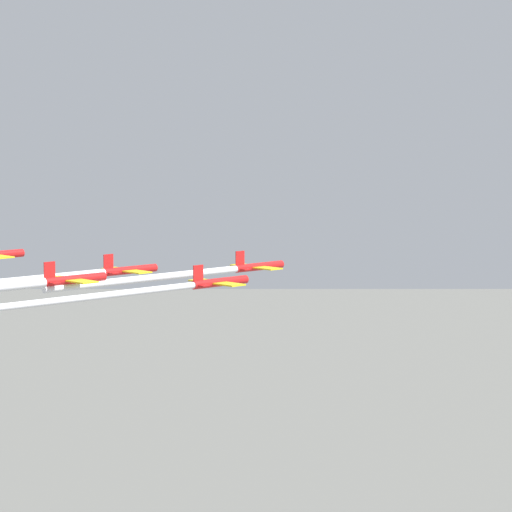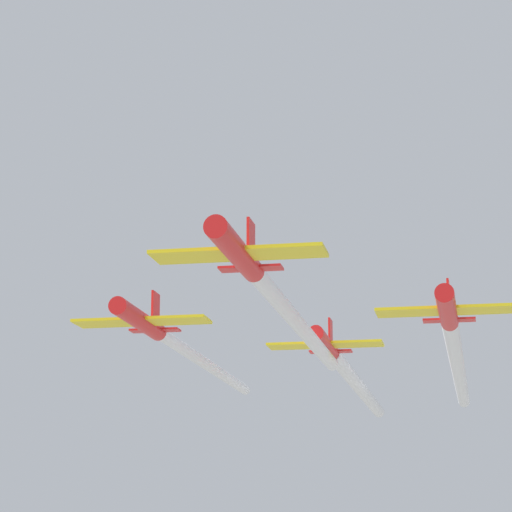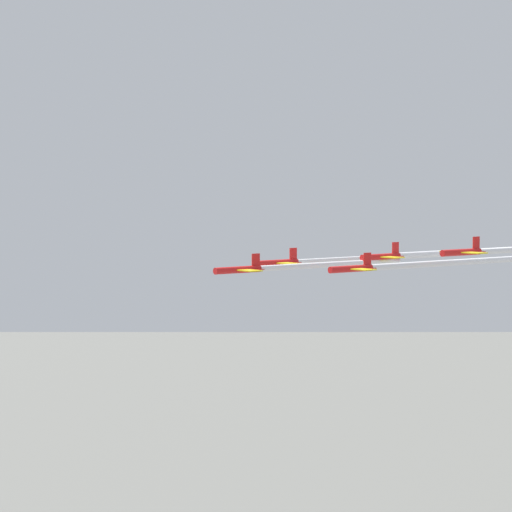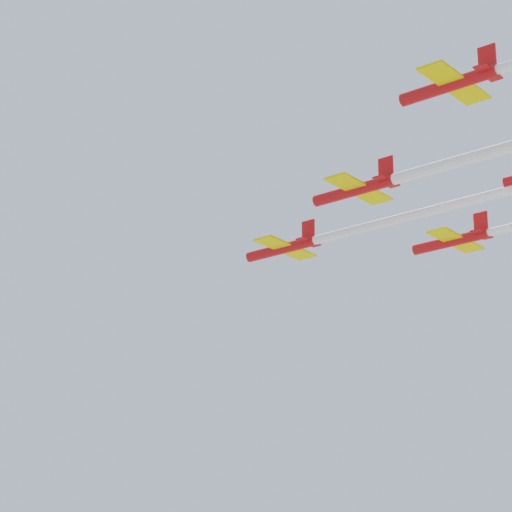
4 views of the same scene
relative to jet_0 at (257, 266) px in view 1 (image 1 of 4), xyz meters
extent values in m
cylinder|color=red|center=(0.39, 0.13, -0.05)|extent=(10.09, 4.51, 1.25)
cube|color=yellow|center=(-0.26, -0.09, -0.05)|extent=(5.69, 9.93, 0.20)
cube|color=red|center=(-3.59, -1.23, 1.51)|extent=(1.77, 0.74, 2.50)
cube|color=red|center=(-3.59, -1.23, -0.05)|extent=(2.37, 3.85, 0.14)
cylinder|color=red|center=(-20.13, 4.31, -0.07)|extent=(10.09, 4.51, 1.25)
cube|color=yellow|center=(-20.77, 4.09, -0.07)|extent=(5.69, 9.93, 0.20)
cube|color=red|center=(-24.11, 2.94, 1.49)|extent=(1.77, 0.74, 2.50)
cube|color=red|center=(-24.11, 2.94, -0.07)|extent=(2.37, 3.85, 0.14)
cylinder|color=red|center=(-13.23, -15.77, -0.08)|extent=(10.09, 4.51, 1.25)
cube|color=yellow|center=(-13.88, -15.99, -0.08)|extent=(5.69, 9.93, 0.20)
cube|color=red|center=(-17.21, -17.13, 1.49)|extent=(1.77, 0.74, 2.50)
cube|color=red|center=(-17.21, -17.13, -0.08)|extent=(2.37, 3.85, 0.14)
cylinder|color=red|center=(-33.75, -11.59, 0.92)|extent=(10.09, 4.51, 1.25)
cube|color=yellow|center=(-34.39, -11.81, 0.92)|extent=(5.69, 9.93, 0.20)
cube|color=red|center=(-37.73, -12.96, 2.49)|extent=(1.77, 0.74, 2.50)
cube|color=red|center=(-37.73, -12.96, 0.92)|extent=(2.37, 3.85, 0.14)
cylinder|color=white|center=(-21.56, -7.40, -0.05)|extent=(34.56, 12.77, 1.09)
cylinder|color=white|center=(-33.72, -22.80, -0.08)|extent=(31.59, 11.63, 0.94)
camera|label=1|loc=(-81.53, -176.15, 21.69)|focal=85.00mm
camera|label=2|loc=(54.71, 32.31, -15.82)|focal=85.00mm
camera|label=3|loc=(70.89, 206.97, 15.81)|focal=85.00mm
camera|label=4|loc=(-117.82, 79.80, -49.82)|focal=85.00mm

